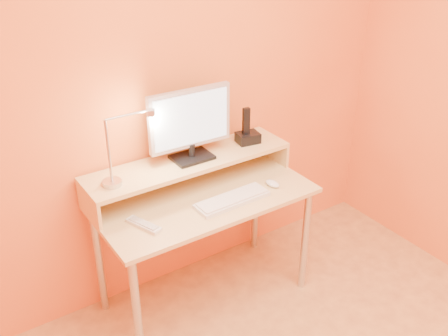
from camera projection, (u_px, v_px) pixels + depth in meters
wall_back at (171, 87)px, 2.81m from camera, size 3.00×0.04×2.50m
desk_leg_fl at (137, 314)px, 2.55m from camera, size 0.04×0.04×0.69m
desk_leg_fr at (305, 241)px, 3.08m from camera, size 0.04×0.04×0.69m
desk_leg_bl at (99, 261)px, 2.91m from camera, size 0.04×0.04×0.69m
desk_leg_br at (255, 204)px, 3.45m from camera, size 0.04×0.04×0.69m
desk_lower at (204, 198)px, 2.83m from camera, size 1.20×0.60×0.02m
shelf_riser_left at (89, 205)px, 2.61m from camera, size 0.02×0.30×0.14m
shelf_riser_right at (272, 149)px, 3.19m from camera, size 0.02×0.30×0.14m
desk_shelf at (189, 161)px, 2.86m from camera, size 1.20×0.30×0.02m
monitor_foot at (192, 157)px, 2.86m from camera, size 0.22×0.16×0.02m
monitor_neck at (192, 150)px, 2.84m from camera, size 0.04×0.04×0.07m
monitor_panel at (190, 118)px, 2.76m from camera, size 0.48×0.05×0.33m
monitor_back at (188, 117)px, 2.78m from camera, size 0.43×0.03×0.28m
monitor_screen at (192, 119)px, 2.75m from camera, size 0.44×0.02×0.28m
lamp_base at (112, 183)px, 2.60m from camera, size 0.10×0.10×0.02m
lamp_post at (109, 151)px, 2.52m from camera, size 0.01×0.01×0.33m
lamp_arm at (128, 115)px, 2.50m from camera, size 0.24×0.01×0.01m
lamp_head at (151, 112)px, 2.56m from camera, size 0.04×0.04×0.03m
lamp_bulb at (151, 115)px, 2.57m from camera, size 0.03×0.03×0.00m
phone_dock at (248, 138)px, 3.04m from camera, size 0.14×0.12×0.06m
phone_handset at (246, 121)px, 2.98m from camera, size 0.04×0.03×0.16m
phone_led at (259, 139)px, 3.02m from camera, size 0.01×0.00×0.04m
keyboard at (232, 200)px, 2.76m from camera, size 0.43×0.14×0.02m
mouse at (273, 184)px, 2.91m from camera, size 0.06×0.10×0.03m
remote_control at (144, 225)px, 2.56m from camera, size 0.12×0.21×0.02m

